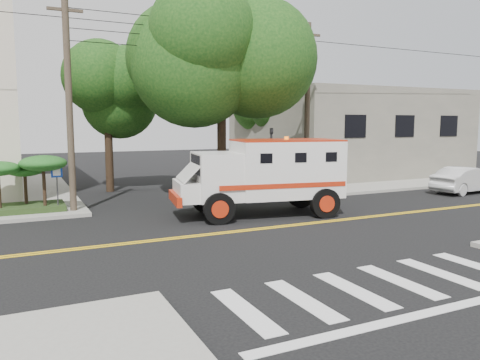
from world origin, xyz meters
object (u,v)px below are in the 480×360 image
parked_sedan (466,180)px  armored_truck (266,172)px  pedestrian_a (271,171)px  pedestrian_b (307,180)px

parked_sedan → armored_truck: bearing=87.0°
pedestrian_a → pedestrian_b: pedestrian_a is taller
parked_sedan → pedestrian_b: size_ratio=2.87×
parked_sedan → pedestrian_a: pedestrian_a is taller
armored_truck → pedestrian_b: 5.42m
parked_sedan → pedestrian_a: (-9.16, 5.64, 0.35)m
pedestrian_a → pedestrian_b: 3.13m
parked_sedan → pedestrian_a: 10.76m
armored_truck → pedestrian_a: 7.50m
armored_truck → parked_sedan: 13.08m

